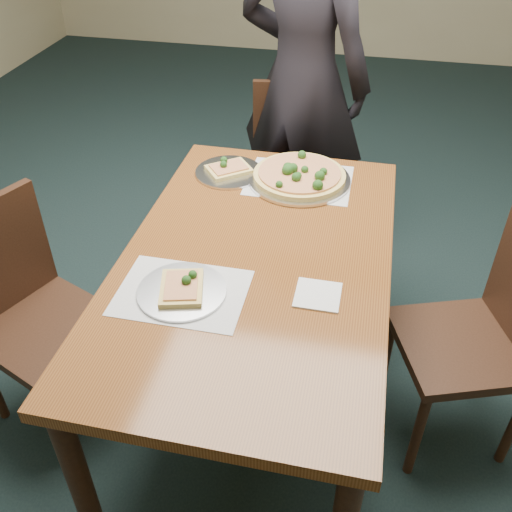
% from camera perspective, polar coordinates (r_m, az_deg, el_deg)
% --- Properties ---
extents(ground, '(8.00, 8.00, 0.00)m').
position_cam_1_polar(ground, '(2.76, -0.41, -6.57)').
color(ground, black).
rests_on(ground, ground).
extents(dining_table, '(0.90, 1.50, 0.75)m').
position_cam_1_polar(dining_table, '(1.99, -0.00, -2.10)').
color(dining_table, '#633313').
rests_on(dining_table, ground).
extents(chair_far, '(0.47, 0.47, 0.91)m').
position_cam_1_polar(chair_far, '(2.96, 3.67, 9.08)').
color(chair_far, black).
rests_on(chair_far, ground).
extents(chair_left, '(0.55, 0.55, 0.91)m').
position_cam_1_polar(chair_left, '(2.24, -21.92, -4.70)').
color(chair_left, black).
rests_on(chair_left, ground).
extents(chair_right, '(0.54, 0.54, 0.91)m').
position_cam_1_polar(chair_right, '(2.15, 21.97, -6.95)').
color(chair_right, black).
rests_on(chair_right, ground).
extents(diner, '(0.79, 0.65, 1.87)m').
position_cam_1_polar(diner, '(2.85, 4.70, 17.15)').
color(diner, black).
rests_on(diner, ground).
extents(placemat_main, '(0.42, 0.32, 0.00)m').
position_cam_1_polar(placemat_main, '(2.35, 4.33, 7.54)').
color(placemat_main, white).
rests_on(placemat_main, dining_table).
extents(placemat_near, '(0.40, 0.30, 0.00)m').
position_cam_1_polar(placemat_near, '(1.80, -7.41, -3.63)').
color(placemat_near, white).
rests_on(placemat_near, dining_table).
extents(pizza_pan, '(0.42, 0.42, 0.08)m').
position_cam_1_polar(pizza_pan, '(2.34, 4.36, 8.00)').
color(pizza_pan, silver).
rests_on(pizza_pan, dining_table).
extents(slice_plate_near, '(0.28, 0.28, 0.06)m').
position_cam_1_polar(slice_plate_near, '(1.79, -7.41, -3.31)').
color(slice_plate_near, silver).
rests_on(slice_plate_near, dining_table).
extents(slice_plate_far, '(0.28, 0.28, 0.06)m').
position_cam_1_polar(slice_plate_far, '(2.40, -2.75, 8.53)').
color(slice_plate_far, silver).
rests_on(slice_plate_far, dining_table).
extents(napkin, '(0.14, 0.14, 0.01)m').
position_cam_1_polar(napkin, '(1.78, 6.20, -3.89)').
color(napkin, white).
rests_on(napkin, dining_table).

